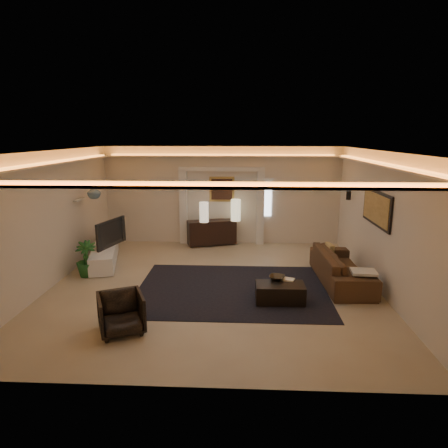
{
  "coord_description": "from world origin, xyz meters",
  "views": [
    {
      "loc": [
        0.6,
        -7.9,
        3.21
      ],
      "look_at": [
        0.2,
        0.6,
        1.25
      ],
      "focal_mm": 30.94,
      "sensor_mm": 36.0,
      "label": 1
    }
  ],
  "objects_px": {
    "console": "(212,232)",
    "coffee_table": "(280,293)",
    "sofa": "(341,268)",
    "armchair": "(121,313)"
  },
  "relations": [
    {
      "from": "console",
      "to": "armchair",
      "type": "xyz_separation_m",
      "value": [
        -1.09,
        -5.29,
        -0.07
      ]
    },
    {
      "from": "armchair",
      "to": "coffee_table",
      "type": "bearing_deg",
      "value": 0.53
    },
    {
      "from": "coffee_table",
      "to": "armchair",
      "type": "relative_size",
      "value": 1.3
    },
    {
      "from": "console",
      "to": "coffee_table",
      "type": "height_order",
      "value": "console"
    },
    {
      "from": "sofa",
      "to": "coffee_table",
      "type": "distance_m",
      "value": 1.86
    },
    {
      "from": "console",
      "to": "coffee_table",
      "type": "relative_size",
      "value": 1.5
    },
    {
      "from": "coffee_table",
      "to": "armchair",
      "type": "distance_m",
      "value": 3.04
    },
    {
      "from": "armchair",
      "to": "sofa",
      "type": "bearing_deg",
      "value": 5.41
    },
    {
      "from": "console",
      "to": "coffee_table",
      "type": "bearing_deg",
      "value": -85.59
    },
    {
      "from": "sofa",
      "to": "console",
      "type": "bearing_deg",
      "value": 45.51
    }
  ]
}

